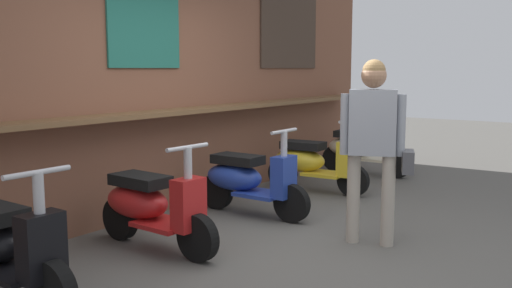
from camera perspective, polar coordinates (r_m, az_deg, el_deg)
name	(u,v)px	position (r m, az deg, el deg)	size (l,w,h in m)	color
ground_plane	(299,248)	(5.10, 4.37, -10.52)	(27.36, 27.36, 0.00)	#56544F
market_stall_facade	(138,66)	(6.13, -11.97, 7.77)	(9.77, 0.61, 3.23)	brown
scooter_black	(1,245)	(4.27, -24.57, -9.39)	(0.46, 1.40, 0.97)	black
scooter_red	(150,205)	(5.07, -10.77, -6.17)	(0.46, 1.40, 0.97)	red
scooter_blue	(246,179)	(6.12, -0.99, -3.63)	(0.46, 1.40, 0.97)	#233D9E
scooter_yellow	(311,162)	(7.29, 5.65, -1.83)	(0.50, 1.40, 0.97)	gold
scooter_cream	(361,149)	(8.61, 10.62, -0.47)	(0.46, 1.40, 0.97)	beige
shopper_with_handbag	(374,133)	(5.10, 11.95, 1.09)	(0.45, 0.65, 1.67)	#ADA393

